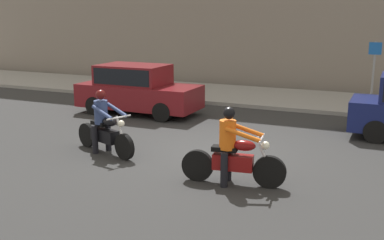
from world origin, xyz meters
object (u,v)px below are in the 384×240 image
at_px(motorcycle_with_rider_orange_stripe, 232,154).
at_px(street_sign_post, 374,67).
at_px(parked_sedan_maroon, 137,89).
at_px(motorcycle_with_rider_denim_blue, 104,128).

xyz_separation_m(motorcycle_with_rider_orange_stripe, street_sign_post, (2.10, 9.43, 0.91)).
bearing_deg(street_sign_post, parked_sedan_maroon, -150.86).
bearing_deg(motorcycle_with_rider_denim_blue, parked_sedan_maroon, 110.84).
distance_m(motorcycle_with_rider_orange_stripe, parked_sedan_maroon, 7.53).
distance_m(motorcycle_with_rider_denim_blue, parked_sedan_maroon, 4.79).
height_order(parked_sedan_maroon, street_sign_post, street_sign_post).
height_order(motorcycle_with_rider_denim_blue, parked_sedan_maroon, parked_sedan_maroon).
height_order(motorcycle_with_rider_orange_stripe, street_sign_post, street_sign_post).
relative_size(motorcycle_with_rider_orange_stripe, motorcycle_with_rider_denim_blue, 1.01).
xyz_separation_m(motorcycle_with_rider_orange_stripe, parked_sedan_maroon, (-5.38, 5.26, 0.22)).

